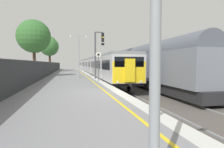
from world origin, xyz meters
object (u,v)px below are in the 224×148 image
background_tree_centre (50,44)px  background_tree_right (50,47)px  signal_gantry (98,50)px  background_tree_left (34,37)px  commuter_train_at_platform (90,65)px  speed_limit_sign (98,62)px  freight_train_adjacent_track (135,64)px  platform_lamp_mid (79,52)px

background_tree_centre → background_tree_right: (0.38, -4.66, -1.11)m
signal_gantry → background_tree_left: size_ratio=0.72×
background_tree_right → signal_gantry: bearing=-70.9°
commuter_train_at_platform → background_tree_right: size_ratio=8.65×
background_tree_centre → background_tree_right: 4.81m
background_tree_right → background_tree_left: bearing=-90.8°
background_tree_right → speed_limit_sign: bearing=-74.1°
freight_train_adjacent_track → signal_gantry: size_ratio=5.67×
background_tree_left → background_tree_right: size_ratio=1.01×
platform_lamp_mid → background_tree_centre: (-5.53, 23.59, 3.19)m
signal_gantry → platform_lamp_mid: bearing=138.3°
commuter_train_at_platform → speed_limit_sign: (-1.85, -26.62, 0.54)m
platform_lamp_mid → signal_gantry: bearing=-41.7°
signal_gantry → background_tree_right: background_tree_right is taller
signal_gantry → platform_lamp_mid: 2.70m
platform_lamp_mid → background_tree_left: 6.39m
signal_gantry → background_tree_centre: size_ratio=0.66×
speed_limit_sign → background_tree_right: size_ratio=0.40×
commuter_train_at_platform → platform_lamp_mid: size_ratio=12.23×
freight_train_adjacent_track → background_tree_centre: 26.30m
commuter_train_at_platform → background_tree_centre: bearing=168.5°
commuter_train_at_platform → platform_lamp_mid: bearing=-99.1°
commuter_train_at_platform → background_tree_centre: size_ratio=7.78×
platform_lamp_mid → background_tree_left: (-5.37, 2.82, 2.01)m
freight_train_adjacent_track → background_tree_left: background_tree_left is taller
background_tree_left → background_tree_right: (0.22, 16.10, 0.07)m
speed_limit_sign → background_tree_right: 24.96m
signal_gantry → background_tree_centre: 26.64m
signal_gantry → background_tree_centre: (-7.54, 25.38, 2.95)m
speed_limit_sign → background_tree_right: (-6.79, 23.80, 3.29)m
background_tree_right → commuter_train_at_platform: bearing=18.1°
freight_train_adjacent_track → background_tree_right: background_tree_right is taller
freight_train_adjacent_track → speed_limit_sign: 8.43m
speed_limit_sign → platform_lamp_mid: platform_lamp_mid is taller
background_tree_left → platform_lamp_mid: bearing=-27.8°
background_tree_left → background_tree_right: bearing=89.2°
commuter_train_at_platform → freight_train_adjacent_track: size_ratio=2.09×
background_tree_left → background_tree_centre: bearing=90.4°
platform_lamp_mid → background_tree_left: size_ratio=0.70×
freight_train_adjacent_track → platform_lamp_mid: bearing=-170.9°
signal_gantry → speed_limit_sign: size_ratio=1.84×
freight_train_adjacent_track → signal_gantry: bearing=-151.4°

